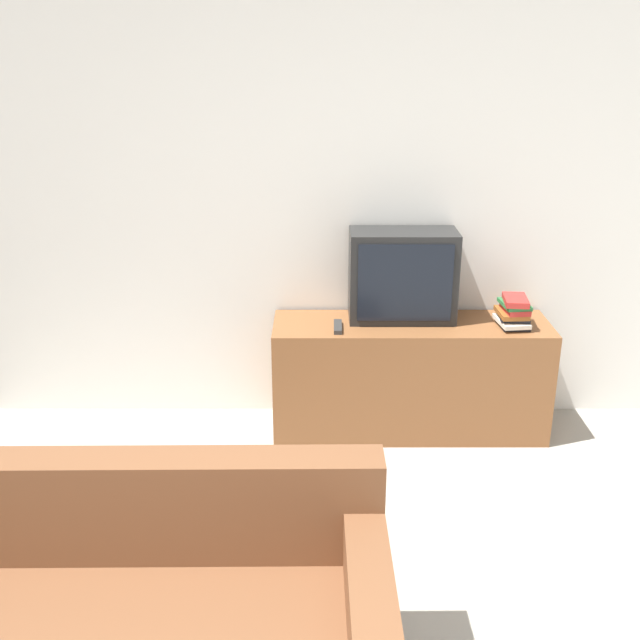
{
  "coord_description": "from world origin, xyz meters",
  "views": [
    {
      "loc": [
        0.22,
        -1.2,
        2.16
      ],
      "look_at": [
        0.23,
        2.32,
        0.85
      ],
      "focal_mm": 42.0,
      "sensor_mm": 36.0,
      "label": 1
    }
  ],
  "objects": [
    {
      "name": "wall_back",
      "position": [
        0.0,
        3.03,
        1.3
      ],
      "size": [
        9.0,
        0.06,
        2.6
      ],
      "color": "white",
      "rests_on": "ground_plane"
    },
    {
      "name": "tv_stand",
      "position": [
        0.74,
        2.75,
        0.33
      ],
      "size": [
        1.57,
        0.45,
        0.67
      ],
      "color": "brown",
      "rests_on": "ground_plane"
    },
    {
      "name": "television",
      "position": [
        0.69,
        2.83,
        0.93
      ],
      "size": [
        0.6,
        0.3,
        0.51
      ],
      "color": "black",
      "rests_on": "tv_stand"
    },
    {
      "name": "book_stack",
      "position": [
        1.3,
        2.7,
        0.75
      ],
      "size": [
        0.18,
        0.24,
        0.17
      ],
      "color": "black",
      "rests_on": "tv_stand"
    },
    {
      "name": "remote_on_stand",
      "position": [
        0.32,
        2.67,
        0.68
      ],
      "size": [
        0.05,
        0.18,
        0.02
      ],
      "rotation": [
        0.0,
        0.0,
        -0.02
      ],
      "color": "#2D2D2D",
      "rests_on": "tv_stand"
    }
  ]
}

